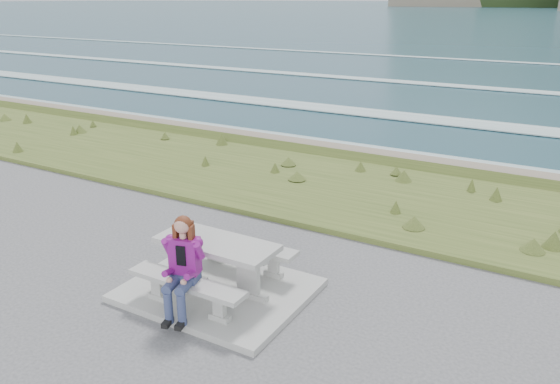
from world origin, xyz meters
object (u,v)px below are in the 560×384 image
(bench_landward, at_px, (187,287))
(bench_seaward, at_px, (244,248))
(picnic_table, at_px, (217,252))
(seated_woman, at_px, (182,281))

(bench_landward, distance_m, bench_seaward, 1.40)
(bench_landward, relative_size, bench_seaward, 1.00)
(picnic_table, distance_m, seated_woman, 0.83)
(bench_landward, xyz_separation_m, seated_woman, (0.03, -0.13, 0.16))
(bench_seaward, relative_size, seated_woman, 1.31)
(bench_landward, bearing_deg, picnic_table, 90.00)
(picnic_table, xyz_separation_m, seated_woman, (0.03, -0.83, -0.08))
(bench_landward, relative_size, seated_woman, 1.31)
(picnic_table, relative_size, bench_landward, 1.00)
(seated_woman, bearing_deg, picnic_table, 76.75)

